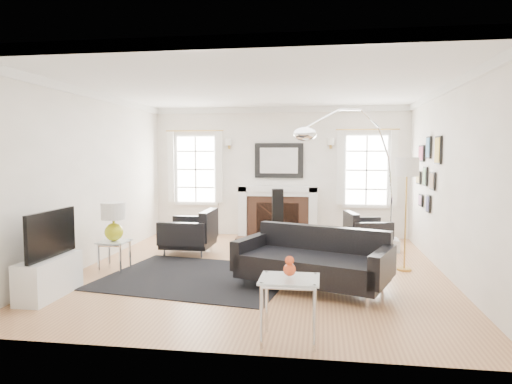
% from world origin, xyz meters
% --- Properties ---
extents(floor, '(6.00, 6.00, 0.00)m').
position_xyz_m(floor, '(0.00, 0.00, 0.00)').
color(floor, '#A26A44').
rests_on(floor, ground).
extents(back_wall, '(5.50, 0.04, 2.80)m').
position_xyz_m(back_wall, '(0.00, 3.00, 1.40)').
color(back_wall, white).
rests_on(back_wall, floor).
extents(front_wall, '(5.50, 0.04, 2.80)m').
position_xyz_m(front_wall, '(0.00, -3.00, 1.40)').
color(front_wall, white).
rests_on(front_wall, floor).
extents(left_wall, '(0.04, 6.00, 2.80)m').
position_xyz_m(left_wall, '(-2.75, 0.00, 1.40)').
color(left_wall, white).
rests_on(left_wall, floor).
extents(right_wall, '(0.04, 6.00, 2.80)m').
position_xyz_m(right_wall, '(2.75, 0.00, 1.40)').
color(right_wall, white).
rests_on(right_wall, floor).
extents(ceiling, '(5.50, 6.00, 0.02)m').
position_xyz_m(ceiling, '(0.00, 0.00, 2.80)').
color(ceiling, white).
rests_on(ceiling, back_wall).
extents(crown_molding, '(5.50, 6.00, 0.12)m').
position_xyz_m(crown_molding, '(0.00, 0.00, 2.74)').
color(crown_molding, white).
rests_on(crown_molding, back_wall).
extents(fireplace, '(1.70, 0.69, 1.11)m').
position_xyz_m(fireplace, '(0.00, 2.79, 0.54)').
color(fireplace, white).
rests_on(fireplace, floor).
extents(mantel_mirror, '(1.05, 0.07, 0.75)m').
position_xyz_m(mantel_mirror, '(0.00, 2.95, 1.65)').
color(mantel_mirror, black).
rests_on(mantel_mirror, back_wall).
extents(window_left, '(1.24, 0.15, 1.62)m').
position_xyz_m(window_left, '(-1.85, 2.95, 1.46)').
color(window_left, white).
rests_on(window_left, back_wall).
extents(window_right, '(1.24, 0.15, 1.62)m').
position_xyz_m(window_right, '(1.85, 2.95, 1.46)').
color(window_right, white).
rests_on(window_right, back_wall).
extents(gallery_wall, '(0.04, 1.73, 1.29)m').
position_xyz_m(gallery_wall, '(2.72, 1.30, 1.53)').
color(gallery_wall, black).
rests_on(gallery_wall, right_wall).
extents(tv_unit, '(0.35, 1.00, 1.09)m').
position_xyz_m(tv_unit, '(-2.44, -1.70, 0.33)').
color(tv_unit, white).
rests_on(tv_unit, floor).
extents(area_rug, '(2.88, 2.52, 0.01)m').
position_xyz_m(area_rug, '(-0.85, -0.56, 0.01)').
color(area_rug, black).
rests_on(area_rug, floor).
extents(sofa, '(2.19, 1.54, 0.65)m').
position_xyz_m(sofa, '(0.83, -0.84, 0.36)').
color(sofa, black).
rests_on(sofa, floor).
extents(armchair_left, '(0.88, 0.98, 0.65)m').
position_xyz_m(armchair_left, '(-1.38, 0.97, 0.36)').
color(armchair_left, black).
rests_on(armchair_left, floor).
extents(armchair_right, '(0.90, 0.97, 0.56)m').
position_xyz_m(armchair_right, '(1.75, 1.97, 0.31)').
color(armchair_right, black).
rests_on(armchair_right, floor).
extents(coffee_table, '(0.85, 0.85, 0.38)m').
position_xyz_m(coffee_table, '(0.77, 1.29, 0.35)').
color(coffee_table, silver).
rests_on(coffee_table, floor).
extents(side_table_left, '(0.43, 0.43, 0.47)m').
position_xyz_m(side_table_left, '(-2.20, -0.40, 0.37)').
color(side_table_left, silver).
rests_on(side_table_left, floor).
extents(nesting_table, '(0.56, 0.47, 0.62)m').
position_xyz_m(nesting_table, '(0.64, -2.65, 0.50)').
color(nesting_table, silver).
rests_on(nesting_table, floor).
extents(gourd_lamp, '(0.37, 0.37, 0.59)m').
position_xyz_m(gourd_lamp, '(-2.20, -0.40, 0.81)').
color(gourd_lamp, '#B8BA17').
rests_on(gourd_lamp, side_table_left).
extents(orange_vase, '(0.12, 0.12, 0.19)m').
position_xyz_m(orange_vase, '(0.64, -2.65, 0.72)').
color(orange_vase, '#DD471C').
rests_on(orange_vase, nesting_table).
extents(arc_floor_lamp, '(1.87, 1.74, 2.65)m').
position_xyz_m(arc_floor_lamp, '(1.43, 1.05, 1.44)').
color(arc_floor_lamp, white).
rests_on(arc_floor_lamp, floor).
extents(stick_floor_lamp, '(0.35, 0.35, 1.74)m').
position_xyz_m(stick_floor_lamp, '(2.20, 0.28, 1.51)').
color(stick_floor_lamp, '#C09442').
rests_on(stick_floor_lamp, floor).
extents(speaker_tower, '(0.25, 0.25, 1.09)m').
position_xyz_m(speaker_tower, '(0.05, 2.16, 0.55)').
color(speaker_tower, black).
rests_on(speaker_tower, floor).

